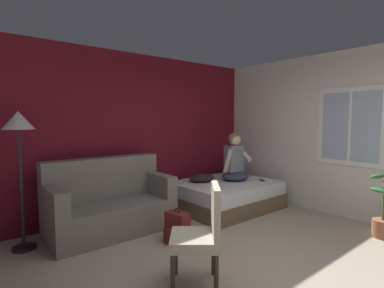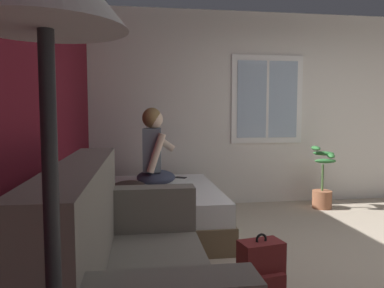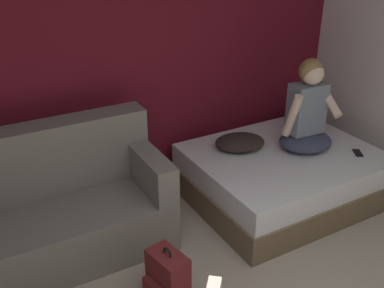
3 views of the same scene
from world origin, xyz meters
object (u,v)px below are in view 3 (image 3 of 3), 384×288
Objects in this scene: person_seated at (307,114)px; throw_pillow at (240,142)px; bed at (282,175)px; couch at (57,209)px; cell_phone at (358,153)px; backpack at (167,279)px.

person_seated is 0.68m from throw_pillow.
couch is (-2.10, 0.25, 0.16)m from bed.
cell_phone is at bearing -34.56° from throw_pillow.
person_seated is 0.61m from cell_phone.
cell_phone is at bearing -31.23° from bed.
couch is 1.07m from backpack.
couch is at bearing -179.33° from throw_pillow.
person_seated reaches higher than throw_pillow.
bed is 3.82× the size of backpack.
cell_phone is at bearing -43.46° from person_seated.
throw_pillow is at bearing 152.65° from person_seated.
cell_phone is at bearing 8.23° from backpack.
couch is 11.86× the size of cell_phone.
bed is 12.14× the size of cell_phone.
person_seated reaches higher than bed.
couch reaches higher than throw_pillow.
person_seated is (2.32, -0.26, 0.44)m from couch.
couch is at bearing 173.52° from person_seated.
backpack is (-1.82, -0.66, -0.64)m from person_seated.
backpack is 1.62m from throw_pillow.
backpack is 0.95× the size of throw_pillow.
throw_pillow is (-0.33, 0.27, 0.31)m from bed.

